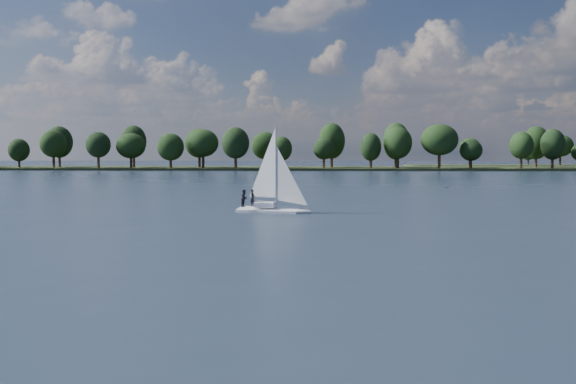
# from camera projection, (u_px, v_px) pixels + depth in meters

# --- Properties ---
(ground) EXTENTS (700.00, 700.00, 0.00)m
(ground) POSITION_uv_depth(u_px,v_px,m) (247.00, 185.00, 116.22)
(ground) COLOR #233342
(ground) RESTS_ON ground
(far_shore) EXTENTS (660.00, 40.00, 1.50)m
(far_shore) POSITION_uv_depth(u_px,v_px,m) (284.00, 169.00, 227.84)
(far_shore) COLOR black
(far_shore) RESTS_ON ground
(sailboat) EXTENTS (6.94, 3.55, 8.79)m
(sailboat) POSITION_uv_depth(u_px,v_px,m) (269.00, 187.00, 62.19)
(sailboat) COLOR white
(sailboat) RESTS_ON ground
(treeline) EXTENTS (562.61, 74.38, 17.48)m
(treeline) POSITION_uv_depth(u_px,v_px,m) (262.00, 146.00, 224.71)
(treeline) COLOR black
(treeline) RESTS_ON ground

